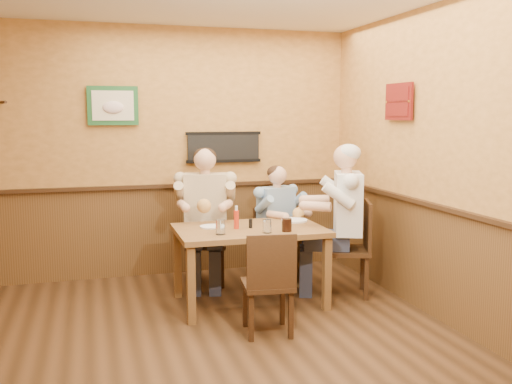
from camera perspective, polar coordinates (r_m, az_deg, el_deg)
room at (r=4.18m, az=-8.02°, el=5.77°), size 5.02×5.03×2.81m
dining_table at (r=5.48m, az=-0.65°, el=-4.53°), size 1.40×0.90×0.75m
chair_back_left at (r=6.19m, az=-5.02°, el=-4.98°), size 0.52×0.52×0.93m
chair_back_right at (r=6.35m, az=1.99°, el=-5.22°), size 0.47×0.47×0.80m
chair_right_end at (r=5.88m, az=9.08°, el=-5.55°), size 0.57×0.57×0.96m
chair_near_side at (r=4.81m, az=1.15°, el=-8.98°), size 0.45×0.45×0.88m
diner_tan_shirt at (r=6.15m, az=-5.04°, el=-3.17°), size 0.74×0.74×1.32m
diner_blue_polo at (r=6.31m, az=2.00°, el=-3.70°), size 0.67×0.67×1.14m
diner_white_elder at (r=5.83m, az=9.12°, el=-3.58°), size 0.82×0.82×1.38m
water_glass_left at (r=5.17m, az=-3.57°, el=-3.52°), size 0.10×0.10×0.13m
water_glass_mid at (r=5.22m, az=1.12°, el=-3.44°), size 0.11×0.11×0.12m
cola_tumbler at (r=5.29m, az=3.10°, el=-3.32°), size 0.12×0.12×0.12m
hot_sauce_bottle at (r=5.40m, az=-1.98°, el=-2.66°), size 0.05×0.05×0.20m
salt_shaker at (r=5.46m, az=-3.60°, el=-3.18°), size 0.04×0.04×0.08m
pepper_shaker at (r=5.44m, az=-0.55°, el=-3.17°), size 0.05×0.05×0.09m
plate_far_left at (r=5.50m, az=-4.49°, el=-3.47°), size 0.25×0.25×0.01m
plate_far_right at (r=5.81m, az=3.86°, el=-2.84°), size 0.28×0.28×0.02m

